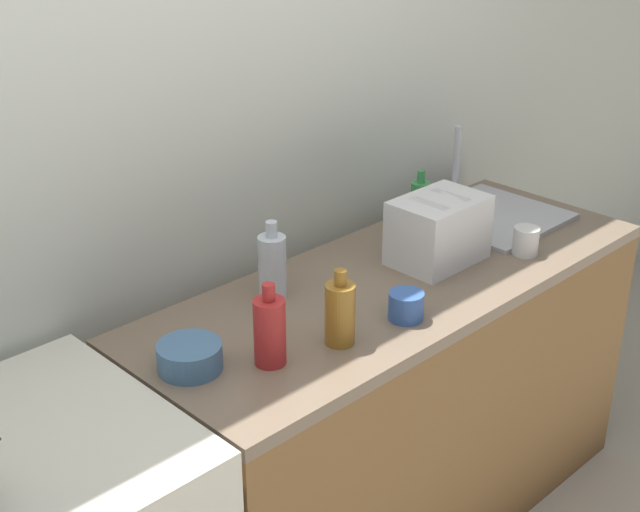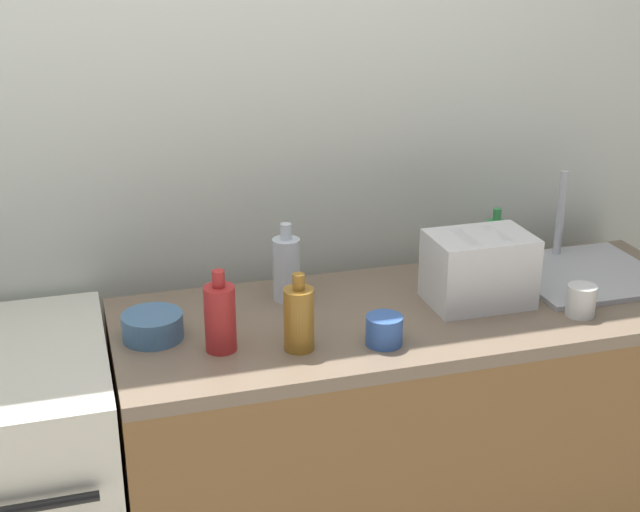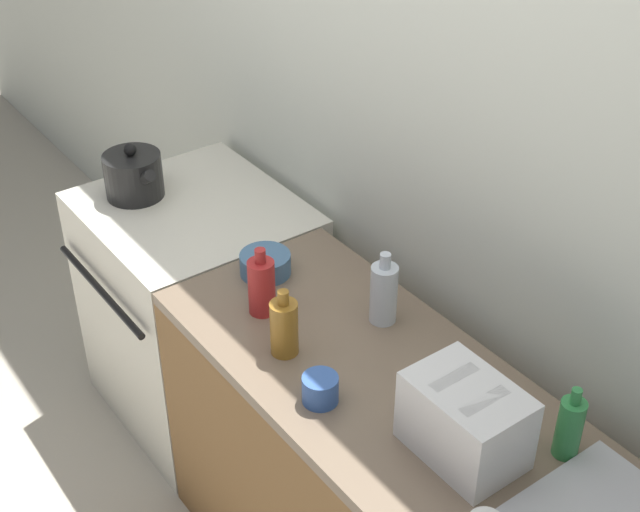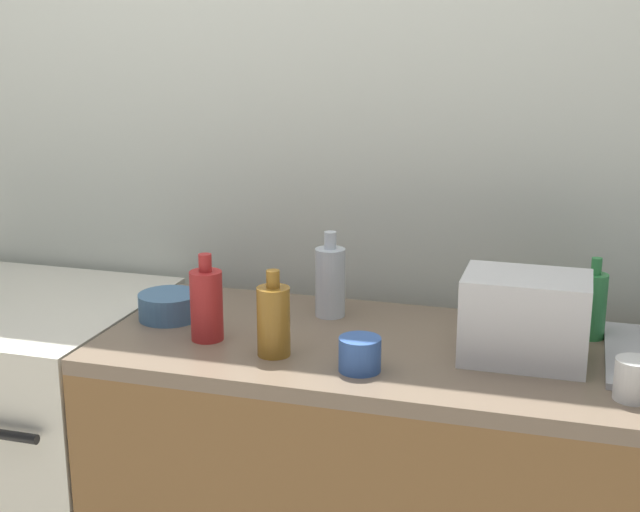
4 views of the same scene
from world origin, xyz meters
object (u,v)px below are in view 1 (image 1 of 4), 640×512
bottle_amber (340,313)px  cup_white (526,241)px  cup_blue (406,306)px  bottle_green (420,205)px  bottle_red (270,330)px  bowl (190,357)px  bottle_clear (272,266)px  toaster (438,230)px

bottle_amber → cup_white: size_ratio=2.34×
cup_blue → bottle_amber: bearing=170.5°
bottle_green → bottle_amber: (-0.69, -0.32, 0.00)m
bottle_red → cup_white: (0.96, -0.07, -0.05)m
cup_white → bowl: bearing=170.6°
bottle_clear → bowl: bearing=-159.9°
bottle_green → cup_blue: (-0.48, -0.36, -0.05)m
bottle_clear → bowl: (-0.39, -0.14, -0.06)m
toaster → bottle_clear: size_ratio=1.24×
bottle_green → bottle_amber: size_ratio=0.99×
bottle_clear → cup_blue: 0.38m
bottle_red → bowl: (-0.15, 0.11, -0.05)m
bottle_green → bowl: 1.04m
bottle_clear → cup_white: (0.72, -0.33, -0.05)m
toaster → bottle_green: 0.24m
bottle_red → bottle_clear: (0.23, 0.25, 0.00)m
cup_white → bowl: 1.13m
bottle_red → cup_blue: 0.41m
bottle_clear → cup_blue: bottle_clear is taller
bottle_red → cup_blue: bottle_red is taller
bottle_amber → bottle_red: 0.19m
cup_blue → bowl: 0.58m
bottle_green → toaster: bearing=-127.4°
bottle_red → cup_white: size_ratio=2.46×
bottle_clear → cup_blue: (0.16, -0.34, -0.06)m
toaster → bottle_red: bearing=-173.6°
bottle_amber → bottle_red: bearing=165.0°
bottle_green → bottle_amber: 0.76m
toaster → bottle_red: size_ratio=1.31×
bottle_red → cup_white: bearing=-4.4°
bottle_green → bowl: size_ratio=1.28×
bottle_red → toaster: bearing=6.4°
toaster → cup_white: 0.28m
bottle_green → bottle_red: bearing=-162.7°
bottle_green → bottle_clear: 0.64m
bottle_amber → cup_blue: bearing=-9.5°
bottle_clear → bottle_red: bearing=-132.6°
toaster → bottle_amber: (-0.54, -0.13, -0.02)m
toaster → cup_white: toaster is taller
bottle_green → cup_blue: bottle_green is taller
toaster → bottle_clear: bearing=161.2°
bottle_red → bottle_clear: 0.34m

